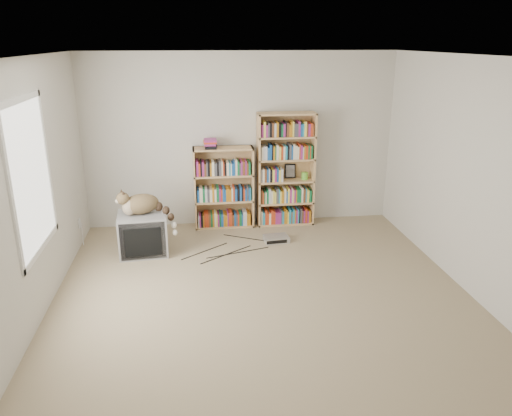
{
  "coord_description": "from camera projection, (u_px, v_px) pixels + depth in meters",
  "views": [
    {
      "loc": [
        -0.68,
        -4.65,
        2.65
      ],
      "look_at": [
        0.03,
        1.0,
        0.72
      ],
      "focal_mm": 35.0,
      "sensor_mm": 36.0,
      "label": 1
    }
  ],
  "objects": [
    {
      "name": "ceiling",
      "position": [
        266.0,
        57.0,
        4.49
      ],
      "size": [
        4.5,
        5.0,
        0.02
      ],
      "primitive_type": "cube",
      "color": "white",
      "rests_on": "wall_back"
    },
    {
      "name": "wall_left",
      "position": [
        26.0,
        198.0,
        4.63
      ],
      "size": [
        0.02,
        5.0,
        2.5
      ],
      "primitive_type": "cube",
      "color": "beige",
      "rests_on": "floor"
    },
    {
      "name": "wall_back",
      "position": [
        241.0,
        140.0,
        7.24
      ],
      "size": [
        4.5,
        0.02,
        2.5
      ],
      "primitive_type": "cube",
      "color": "beige",
      "rests_on": "floor"
    },
    {
      "name": "crt_tv",
      "position": [
        143.0,
        233.0,
        6.46
      ],
      "size": [
        0.65,
        0.6,
        0.53
      ],
      "rotation": [
        0.0,
        0.0,
        0.08
      ],
      "color": "gray",
      "rests_on": "floor"
    },
    {
      "name": "window",
      "position": [
        31.0,
        177.0,
        4.77
      ],
      "size": [
        0.02,
        1.22,
        1.52
      ],
      "primitive_type": "cube",
      "color": "white",
      "rests_on": "wall_left"
    },
    {
      "name": "green_mug",
      "position": [
        305.0,
        176.0,
        7.37
      ],
      "size": [
        0.1,
        0.1,
        0.11
      ],
      "primitive_type": "cylinder",
      "color": "#6CC939",
      "rests_on": "bookcase_tall"
    },
    {
      "name": "wall_front",
      "position": [
        336.0,
        328.0,
        2.55
      ],
      "size": [
        4.5,
        0.02,
        2.5
      ],
      "primitive_type": "cube",
      "color": "beige",
      "rests_on": "floor"
    },
    {
      "name": "wall_right",
      "position": [
        480.0,
        182.0,
        5.16
      ],
      "size": [
        0.02,
        5.0,
        2.5
      ],
      "primitive_type": "cube",
      "color": "beige",
      "rests_on": "floor"
    },
    {
      "name": "bookcase_short",
      "position": [
        224.0,
        191.0,
        7.31
      ],
      "size": [
        0.86,
        0.3,
        1.19
      ],
      "color": "tan",
      "rests_on": "floor"
    },
    {
      "name": "framed_print",
      "position": [
        290.0,
        171.0,
        7.42
      ],
      "size": [
        0.16,
        0.05,
        0.21
      ],
      "primitive_type": "cube",
      "rotation": [
        -0.17,
        0.0,
        0.0
      ],
      "color": "black",
      "rests_on": "bookcase_tall"
    },
    {
      "name": "dvd_player",
      "position": [
        276.0,
        239.0,
        6.87
      ],
      "size": [
        0.35,
        0.27,
        0.08
      ],
      "primitive_type": "cube",
      "rotation": [
        0.0,
        0.0,
        0.09
      ],
      "color": "#BCBCC1",
      "rests_on": "floor"
    },
    {
      "name": "floor",
      "position": [
        265.0,
        302.0,
        5.3
      ],
      "size": [
        4.5,
        5.0,
        0.01
      ],
      "primitive_type": "cube",
      "color": "gray",
      "rests_on": "ground"
    },
    {
      "name": "wall_outlet",
      "position": [
        80.0,
        223.0,
        6.66
      ],
      "size": [
        0.01,
        0.08,
        0.13
      ],
      "primitive_type": "cube",
      "color": "silver",
      "rests_on": "wall_left"
    },
    {
      "name": "bookcase_tall",
      "position": [
        285.0,
        172.0,
        7.33
      ],
      "size": [
        0.83,
        0.3,
        1.66
      ],
      "color": "tan",
      "rests_on": "floor"
    },
    {
      "name": "floor_cables",
      "position": [
        242.0,
        248.0,
        6.66
      ],
      "size": [
        1.2,
        0.7,
        0.01
      ],
      "primitive_type": null,
      "color": "black",
      "rests_on": "floor"
    },
    {
      "name": "cat",
      "position": [
        146.0,
        207.0,
        6.35
      ],
      "size": [
        0.78,
        0.48,
        0.56
      ],
      "rotation": [
        0.0,
        0.0,
        0.37
      ],
      "color": "#322214",
      "rests_on": "crt_tv"
    },
    {
      "name": "book_stack",
      "position": [
        210.0,
        144.0,
        7.01
      ],
      "size": [
        0.19,
        0.24,
        0.13
      ],
      "primitive_type": "cube",
      "color": "#C03919",
      "rests_on": "bookcase_short"
    }
  ]
}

